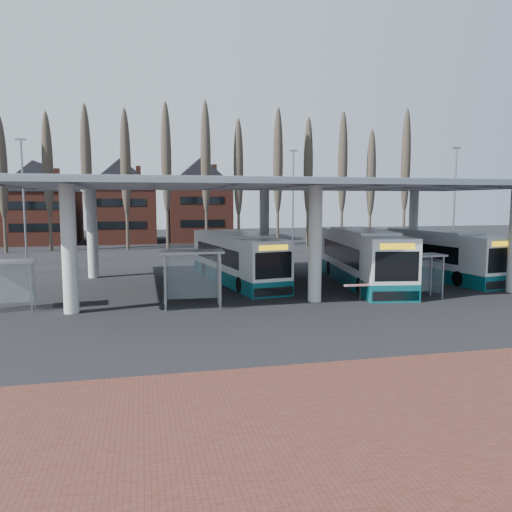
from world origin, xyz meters
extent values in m
plane|color=black|center=(0.00, 0.00, 0.00)|extent=(140.00, 140.00, 0.00)
cylinder|color=silver|center=(-12.00, 2.50, 3.00)|extent=(0.70, 0.70, 6.00)
cylinder|color=silver|center=(-12.00, 13.50, 3.00)|extent=(0.70, 0.70, 6.00)
cylinder|color=silver|center=(0.00, 2.50, 3.00)|extent=(0.70, 0.70, 6.00)
cylinder|color=silver|center=(0.00, 13.50, 3.00)|extent=(0.70, 0.70, 6.00)
cylinder|color=silver|center=(12.00, 13.50, 3.00)|extent=(0.70, 0.70, 6.00)
cube|color=gray|center=(0.00, 8.00, 6.25)|extent=(32.00, 16.00, 0.12)
cube|color=silver|center=(0.00, 8.00, 6.32)|extent=(31.50, 15.50, 0.04)
cone|color=#473D33|center=(-22.00, 33.00, 7.25)|extent=(0.36, 0.36, 14.50)
ellipsoid|color=#473D33|center=(-22.00, 33.00, 8.99)|extent=(1.10, 1.10, 11.02)
cone|color=#473D33|center=(-18.00, 33.00, 7.25)|extent=(0.36, 0.36, 14.50)
ellipsoid|color=#473D33|center=(-18.00, 33.00, 8.99)|extent=(1.10, 1.10, 11.02)
cone|color=#473D33|center=(-14.00, 33.00, 7.25)|extent=(0.36, 0.36, 14.50)
ellipsoid|color=#473D33|center=(-14.00, 33.00, 8.99)|extent=(1.10, 1.10, 11.02)
cone|color=#473D33|center=(-10.00, 33.00, 7.25)|extent=(0.36, 0.36, 14.50)
ellipsoid|color=#473D33|center=(-10.00, 33.00, 8.99)|extent=(1.10, 1.10, 11.02)
cone|color=#473D33|center=(-6.00, 33.00, 7.25)|extent=(0.36, 0.36, 14.50)
ellipsoid|color=#473D33|center=(-6.00, 33.00, 8.99)|extent=(1.10, 1.10, 11.02)
cone|color=#473D33|center=(-2.00, 33.00, 7.25)|extent=(0.36, 0.36, 14.50)
ellipsoid|color=#473D33|center=(-2.00, 33.00, 8.99)|extent=(1.10, 1.10, 11.02)
cone|color=#473D33|center=(2.00, 33.00, 7.25)|extent=(0.36, 0.36, 14.50)
ellipsoid|color=#473D33|center=(2.00, 33.00, 8.99)|extent=(1.10, 1.10, 11.02)
cone|color=#473D33|center=(6.00, 33.00, 7.25)|extent=(0.36, 0.36, 14.50)
ellipsoid|color=#473D33|center=(6.00, 33.00, 8.99)|extent=(1.10, 1.10, 11.02)
cone|color=#473D33|center=(10.00, 33.00, 7.25)|extent=(0.36, 0.36, 14.50)
ellipsoid|color=#473D33|center=(10.00, 33.00, 8.99)|extent=(1.10, 1.10, 11.02)
cone|color=#473D33|center=(14.00, 33.00, 7.25)|extent=(0.36, 0.36, 14.50)
ellipsoid|color=#473D33|center=(14.00, 33.00, 8.99)|extent=(1.10, 1.10, 11.02)
cone|color=#473D33|center=(18.00, 33.00, 7.25)|extent=(0.36, 0.36, 14.50)
ellipsoid|color=#473D33|center=(18.00, 33.00, 8.99)|extent=(1.10, 1.10, 11.02)
cone|color=#473D33|center=(22.00, 33.00, 7.25)|extent=(0.36, 0.36, 14.50)
ellipsoid|color=#473D33|center=(22.00, 33.00, 8.99)|extent=(1.10, 1.10, 11.02)
cube|color=brown|center=(-20.50, 44.00, 3.50)|extent=(8.00, 10.00, 7.00)
pyramid|color=black|center=(-20.50, 44.00, 10.50)|extent=(8.30, 10.30, 3.50)
cube|color=brown|center=(-11.00, 44.00, 3.50)|extent=(8.00, 10.00, 7.00)
pyramid|color=black|center=(-11.00, 44.00, 10.50)|extent=(8.30, 10.30, 3.50)
cube|color=brown|center=(-1.50, 44.00, 3.50)|extent=(8.00, 10.00, 7.00)
pyramid|color=black|center=(-1.50, 44.00, 10.50)|extent=(8.30, 10.30, 3.50)
cylinder|color=slate|center=(-18.00, 22.00, 5.00)|extent=(0.16, 0.16, 10.00)
cube|color=slate|center=(-18.00, 22.00, 10.10)|extent=(0.80, 0.15, 0.15)
cylinder|color=slate|center=(6.00, 26.00, 5.00)|extent=(0.16, 0.16, 10.00)
cube|color=slate|center=(6.00, 26.00, 10.10)|extent=(0.80, 0.15, 0.15)
cylinder|color=slate|center=(20.00, 20.00, 5.00)|extent=(0.16, 0.16, 10.00)
cube|color=slate|center=(20.00, 20.00, 10.10)|extent=(0.80, 0.15, 0.15)
cube|color=silver|center=(-2.80, 9.54, 1.72)|extent=(4.32, 11.73, 2.68)
cube|color=#0B525B|center=(-2.80, 9.54, 0.43)|extent=(4.34, 11.76, 0.86)
cube|color=silver|center=(-2.80, 9.54, 3.11)|extent=(3.32, 7.16, 0.17)
cube|color=black|center=(-2.88, 10.01, 1.82)|extent=(3.82, 8.57, 1.05)
cube|color=black|center=(-1.85, 3.89, 1.77)|extent=(2.13, 0.41, 1.44)
cube|color=black|center=(-3.76, 15.18, 1.82)|extent=(2.06, 0.40, 1.15)
cube|color=yellow|center=(-1.85, 3.89, 2.73)|extent=(1.69, 0.33, 0.29)
cube|color=black|center=(-1.85, 3.90, 0.34)|extent=(2.30, 0.46, 0.48)
cylinder|color=black|center=(-3.29, 5.77, 0.46)|extent=(0.42, 0.95, 0.92)
cylinder|color=black|center=(-1.11, 6.14, 0.46)|extent=(0.42, 0.95, 0.92)
cylinder|color=black|center=(-4.45, 12.66, 0.46)|extent=(0.42, 0.95, 0.92)
cylinder|color=black|center=(-2.27, 13.03, 0.46)|extent=(0.42, 0.95, 0.92)
cube|color=silver|center=(4.81, 7.24, 1.84)|extent=(4.34, 12.55, 2.87)
cube|color=#0B525B|center=(4.81, 7.24, 0.46)|extent=(4.37, 12.57, 0.92)
cube|color=silver|center=(4.81, 7.24, 3.33)|extent=(3.38, 7.64, 0.18)
cube|color=black|center=(4.88, 7.75, 1.95)|extent=(3.89, 9.14, 1.13)
cube|color=black|center=(3.94, 1.17, 1.90)|extent=(2.28, 0.39, 1.54)
cube|color=black|center=(5.69, 13.31, 1.95)|extent=(2.21, 0.38, 1.23)
cube|color=yellow|center=(3.94, 1.17, 2.92)|extent=(1.82, 0.31, 0.31)
cube|color=black|center=(3.94, 1.19, 0.36)|extent=(2.47, 0.44, 0.51)
cylinder|color=black|center=(3.08, 3.56, 0.49)|extent=(0.42, 1.01, 0.98)
cylinder|color=black|center=(5.43, 3.22, 0.49)|extent=(0.42, 1.01, 0.98)
cylinder|color=black|center=(4.15, 10.96, 0.49)|extent=(0.42, 1.01, 0.98)
cylinder|color=black|center=(6.49, 10.62, 0.49)|extent=(0.42, 1.01, 0.98)
cube|color=silver|center=(10.71, 8.77, 1.74)|extent=(4.35, 11.84, 2.71)
cube|color=#0B525B|center=(10.71, 8.77, 0.43)|extent=(4.38, 11.86, 0.87)
cube|color=silver|center=(10.71, 8.77, 3.14)|extent=(3.34, 7.23, 0.17)
cube|color=black|center=(10.63, 9.24, 1.84)|extent=(3.85, 8.65, 1.06)
cube|color=black|center=(11.67, 3.07, 1.79)|extent=(2.15, 0.42, 1.45)
cube|color=black|center=(9.75, 14.47, 1.84)|extent=(2.07, 0.40, 1.16)
cube|color=yellow|center=(11.67, 3.07, 2.75)|extent=(1.71, 0.33, 0.29)
cube|color=black|center=(11.67, 3.08, 0.34)|extent=(2.32, 0.46, 0.48)
cylinder|color=black|center=(10.22, 4.96, 0.46)|extent=(0.42, 0.96, 0.93)
cylinder|color=black|center=(12.42, 5.33, 0.46)|extent=(0.42, 0.96, 0.93)
cylinder|color=black|center=(9.05, 11.92, 0.46)|extent=(0.42, 0.96, 0.93)
cylinder|color=black|center=(11.25, 12.29, 0.46)|extent=(0.42, 0.96, 0.93)
cube|color=gray|center=(-13.88, 3.20, 1.16)|extent=(0.08, 0.08, 2.32)
cube|color=gray|center=(-13.94, 4.22, 1.16)|extent=(0.08, 0.08, 2.32)
cube|color=gray|center=(-15.02, 3.64, 2.36)|extent=(2.67, 1.46, 0.09)
cube|color=silver|center=(-15.06, 4.19, 1.20)|extent=(2.22, 0.18, 1.85)
cube|color=silver|center=(-13.86, 3.71, 1.20)|extent=(0.10, 1.02, 1.85)
cube|color=gray|center=(-7.69, 1.86, 1.36)|extent=(0.09, 0.09, 2.71)
cube|color=gray|center=(-5.09, 1.67, 1.36)|extent=(0.09, 0.09, 2.71)
cube|color=gray|center=(-7.60, 3.05, 1.36)|extent=(0.09, 0.09, 2.71)
cube|color=gray|center=(-5.00, 2.86, 1.36)|extent=(0.09, 0.09, 2.71)
cube|color=gray|center=(-6.35, 2.36, 2.77)|extent=(3.14, 1.74, 0.11)
cube|color=silver|center=(-6.30, 3.01, 1.41)|extent=(2.60, 0.23, 2.17)
cube|color=silver|center=(-7.70, 2.46, 1.41)|extent=(0.13, 1.19, 2.17)
cube|color=silver|center=(-4.99, 2.26, 1.41)|extent=(0.13, 1.19, 2.17)
cube|color=gray|center=(4.55, 1.29, 1.16)|extent=(0.08, 0.08, 2.31)
cube|color=gray|center=(6.76, 1.42, 1.16)|extent=(0.08, 0.08, 2.31)
cube|color=gray|center=(4.48, 2.30, 1.16)|extent=(0.08, 0.08, 2.31)
cube|color=gray|center=(6.70, 2.43, 1.16)|extent=(0.08, 0.08, 2.31)
cube|color=gray|center=(5.62, 1.86, 2.36)|extent=(2.66, 1.45, 0.09)
cube|color=silver|center=(5.59, 2.41, 1.20)|extent=(2.22, 0.17, 1.85)
cube|color=silver|center=(4.47, 1.79, 1.20)|extent=(0.10, 1.02, 1.85)
cube|color=silver|center=(6.77, 1.93, 1.20)|extent=(0.10, 1.02, 1.85)
cube|color=black|center=(2.35, 2.06, 0.54)|extent=(0.08, 0.08, 1.08)
cube|color=red|center=(2.35, 1.57, 0.93)|extent=(2.16, 0.17, 0.10)
camera|label=1|loc=(-8.66, -21.79, 5.25)|focal=35.00mm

